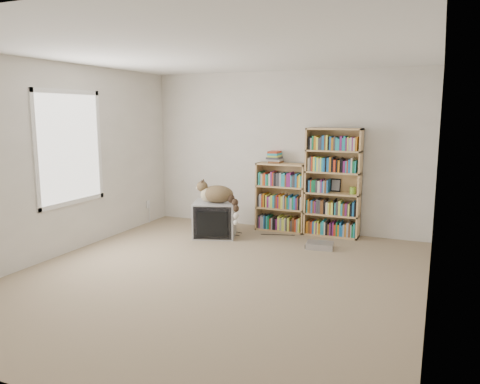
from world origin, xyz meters
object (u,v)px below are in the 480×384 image
at_px(bookcase_tall, 333,185).
at_px(dvd_player, 320,245).
at_px(cat, 220,197).
at_px(bookcase_short, 282,200).
at_px(crt_tv, 215,219).

distance_m(bookcase_tall, dvd_player, 1.07).
bearing_deg(cat, bookcase_tall, 14.34).
bearing_deg(dvd_player, bookcase_tall, 82.36).
bearing_deg(cat, dvd_player, -12.27).
relative_size(cat, dvd_player, 2.11).
bearing_deg(bookcase_short, cat, -130.02).
distance_m(cat, bookcase_tall, 1.72).
bearing_deg(bookcase_tall, crt_tv, -155.21).
relative_size(crt_tv, bookcase_tall, 0.46).
height_order(crt_tv, bookcase_tall, bookcase_tall).
distance_m(crt_tv, bookcase_short, 1.13).
bearing_deg(crt_tv, dvd_player, -19.06).
height_order(crt_tv, dvd_player, crt_tv).
height_order(bookcase_tall, dvd_player, bookcase_tall).
bearing_deg(crt_tv, bookcase_tall, 6.29).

